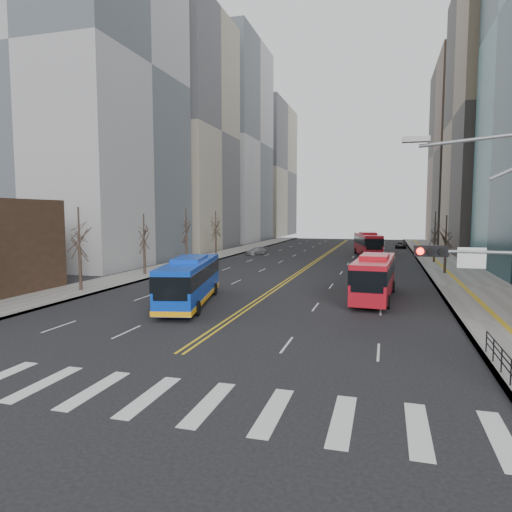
% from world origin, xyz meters
% --- Properties ---
extents(ground, '(220.00, 220.00, 0.00)m').
position_xyz_m(ground, '(0.00, 0.00, 0.00)').
color(ground, black).
extents(sidewalk_right, '(7.00, 130.00, 0.15)m').
position_xyz_m(sidewalk_right, '(17.50, 45.00, 0.07)').
color(sidewalk_right, gray).
rests_on(sidewalk_right, ground).
extents(sidewalk_left, '(5.00, 130.00, 0.15)m').
position_xyz_m(sidewalk_left, '(-16.50, 45.00, 0.07)').
color(sidewalk_left, gray).
rests_on(sidewalk_left, ground).
extents(crosswalk, '(26.70, 4.00, 0.01)m').
position_xyz_m(crosswalk, '(0.00, 0.00, 0.01)').
color(crosswalk, silver).
rests_on(crosswalk, ground).
extents(centerline, '(0.55, 100.00, 0.01)m').
position_xyz_m(centerline, '(0.00, 55.00, 0.01)').
color(centerline, gold).
rests_on(centerline, ground).
extents(office_towers, '(83.00, 134.00, 58.00)m').
position_xyz_m(office_towers, '(0.12, 68.51, 23.92)').
color(office_towers, '#9C9B9E').
rests_on(office_towers, ground).
extents(pedestrian_railing, '(0.06, 6.06, 1.02)m').
position_xyz_m(pedestrian_railing, '(14.30, 6.00, 0.82)').
color(pedestrian_railing, black).
rests_on(pedestrian_railing, sidewalk_right).
extents(street_trees, '(35.20, 47.20, 7.60)m').
position_xyz_m(street_trees, '(-7.18, 34.55, 4.87)').
color(street_trees, black).
rests_on(street_trees, ground).
extents(blue_bus, '(5.17, 12.48, 3.55)m').
position_xyz_m(blue_bus, '(-4.53, 16.55, 1.86)').
color(blue_bus, '#0D3DC3').
rests_on(blue_bus, ground).
extents(red_bus_near, '(3.36, 11.42, 3.58)m').
position_xyz_m(red_bus_near, '(8.72, 22.44, 1.99)').
color(red_bus_near, red).
rests_on(red_bus_near, ground).
extents(red_bus_far, '(5.09, 12.42, 3.82)m').
position_xyz_m(red_bus_far, '(6.79, 60.23, 2.12)').
color(red_bus_far, red).
rests_on(red_bus_far, ground).
extents(car_white, '(3.19, 4.57, 1.43)m').
position_xyz_m(car_white, '(-9.61, 27.60, 0.71)').
color(car_white, silver).
rests_on(car_white, ground).
extents(car_dark_mid, '(3.06, 4.73, 1.50)m').
position_xyz_m(car_dark_mid, '(8.65, 43.55, 0.75)').
color(car_dark_mid, black).
rests_on(car_dark_mid, ground).
extents(car_silver, '(3.19, 4.55, 1.22)m').
position_xyz_m(car_silver, '(-10.96, 57.48, 0.61)').
color(car_silver, '#9C9CA1').
rests_on(car_silver, ground).
extents(car_dark_far, '(2.32, 4.47, 1.20)m').
position_xyz_m(car_dark_far, '(12.50, 79.39, 0.60)').
color(car_dark_far, black).
rests_on(car_dark_far, ground).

